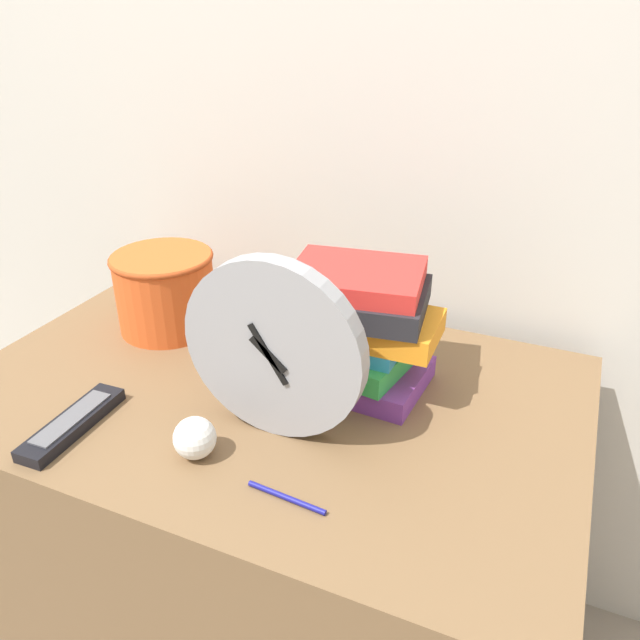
{
  "coord_description": "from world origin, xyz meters",
  "views": [
    {
      "loc": [
        0.45,
        -0.46,
        1.33
      ],
      "look_at": [
        0.11,
        0.34,
        0.87
      ],
      "focal_mm": 35.0,
      "sensor_mm": 36.0,
      "label": 1
    }
  ],
  "objects_px": {
    "book_stack": "(361,327)",
    "basket": "(165,289)",
    "desk_clock": "(273,349)",
    "crumpled_paper_ball": "(195,438)",
    "pen": "(286,498)",
    "tv_remote": "(73,423)"
  },
  "relations": [
    {
      "from": "tv_remote",
      "to": "pen",
      "type": "bearing_deg",
      "value": -0.82
    },
    {
      "from": "basket",
      "to": "crumpled_paper_ball",
      "type": "bearing_deg",
      "value": -49.02
    },
    {
      "from": "book_stack",
      "to": "desk_clock",
      "type": "bearing_deg",
      "value": -113.26
    },
    {
      "from": "basket",
      "to": "desk_clock",
      "type": "bearing_deg",
      "value": -31.0
    },
    {
      "from": "basket",
      "to": "crumpled_paper_ball",
      "type": "distance_m",
      "value": 0.43
    },
    {
      "from": "desk_clock",
      "to": "book_stack",
      "type": "bearing_deg",
      "value": 66.74
    },
    {
      "from": "basket",
      "to": "book_stack",
      "type": "bearing_deg",
      "value": -5.36
    },
    {
      "from": "desk_clock",
      "to": "pen",
      "type": "height_order",
      "value": "desk_clock"
    },
    {
      "from": "pen",
      "to": "basket",
      "type": "bearing_deg",
      "value": 141.7
    },
    {
      "from": "book_stack",
      "to": "basket",
      "type": "height_order",
      "value": "book_stack"
    },
    {
      "from": "book_stack",
      "to": "tv_remote",
      "type": "relative_size",
      "value": 1.32
    },
    {
      "from": "basket",
      "to": "crumpled_paper_ball",
      "type": "height_order",
      "value": "basket"
    },
    {
      "from": "pen",
      "to": "book_stack",
      "type": "bearing_deg",
      "value": 91.77
    },
    {
      "from": "pen",
      "to": "crumpled_paper_ball",
      "type": "bearing_deg",
      "value": 169.86
    },
    {
      "from": "book_stack",
      "to": "tv_remote",
      "type": "height_order",
      "value": "book_stack"
    },
    {
      "from": "crumpled_paper_ball",
      "to": "desk_clock",
      "type": "bearing_deg",
      "value": 52.69
    },
    {
      "from": "book_stack",
      "to": "basket",
      "type": "distance_m",
      "value": 0.44
    },
    {
      "from": "desk_clock",
      "to": "book_stack",
      "type": "xyz_separation_m",
      "value": [
        0.08,
        0.18,
        -0.03
      ]
    },
    {
      "from": "tv_remote",
      "to": "crumpled_paper_ball",
      "type": "relative_size",
      "value": 3.09
    },
    {
      "from": "tv_remote",
      "to": "pen",
      "type": "xyz_separation_m",
      "value": [
        0.38,
        -0.01,
        -0.01
      ]
    },
    {
      "from": "tv_remote",
      "to": "pen",
      "type": "distance_m",
      "value": 0.38
    },
    {
      "from": "crumpled_paper_ball",
      "to": "pen",
      "type": "xyz_separation_m",
      "value": [
        0.17,
        -0.03,
        -0.03
      ]
    }
  ]
}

